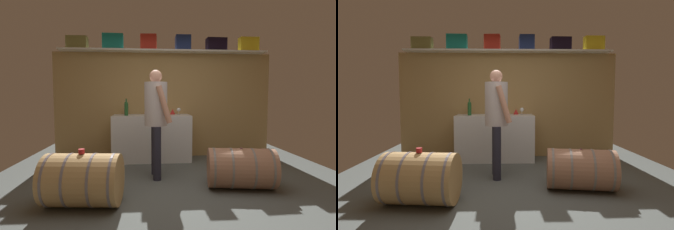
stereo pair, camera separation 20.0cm
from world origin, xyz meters
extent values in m
cube|color=#525855|center=(0.00, 0.57, -0.01)|extent=(5.76, 7.78, 0.02)
cube|color=tan|center=(0.00, 2.29, 1.10)|extent=(4.56, 0.10, 2.20)
cube|color=silver|center=(0.00, 2.14, 2.21)|extent=(4.20, 0.40, 0.03)
cube|color=olive|center=(-1.76, 2.14, 2.36)|extent=(0.40, 0.21, 0.25)
cube|color=#148178|center=(-1.05, 2.14, 2.38)|extent=(0.41, 0.24, 0.31)
cube|color=red|center=(-0.33, 2.14, 2.38)|extent=(0.34, 0.26, 0.31)
cube|color=navy|center=(0.37, 2.14, 2.38)|extent=(0.31, 0.30, 0.30)
cube|color=black|center=(1.07, 2.14, 2.36)|extent=(0.41, 0.24, 0.27)
cube|color=yellow|center=(1.77, 2.14, 2.38)|extent=(0.40, 0.19, 0.30)
cube|color=white|center=(-0.28, 1.93, 0.46)|extent=(1.54, 0.61, 0.92)
cylinder|color=#B8C9BB|center=(-0.80, 2.06, 1.02)|extent=(0.07, 0.07, 0.21)
sphere|color=#B8C9BB|center=(-0.80, 2.06, 1.14)|extent=(0.07, 0.07, 0.07)
cylinder|color=#B8C9BB|center=(-0.80, 2.06, 1.18)|extent=(0.02, 0.02, 0.08)
cylinder|color=#265D2D|center=(-0.78, 1.84, 1.03)|extent=(0.07, 0.07, 0.22)
sphere|color=#265D2D|center=(-0.78, 1.84, 1.15)|extent=(0.07, 0.07, 0.07)
cylinder|color=#265D2D|center=(-0.78, 1.84, 1.20)|extent=(0.03, 0.03, 0.08)
cylinder|color=black|center=(-0.35, 1.79, 1.01)|extent=(0.08, 0.08, 0.19)
sphere|color=black|center=(-0.35, 1.79, 1.12)|extent=(0.08, 0.08, 0.08)
cylinder|color=black|center=(-0.35, 1.79, 1.16)|extent=(0.03, 0.03, 0.07)
cylinder|color=white|center=(0.27, 1.96, 0.92)|extent=(0.07, 0.07, 0.00)
cylinder|color=white|center=(0.27, 1.96, 0.96)|extent=(0.01, 0.01, 0.07)
sphere|color=white|center=(0.27, 1.96, 1.02)|extent=(0.08, 0.08, 0.08)
sphere|color=maroon|center=(0.27, 1.96, 1.01)|extent=(0.05, 0.05, 0.05)
cone|color=red|center=(0.16, 2.10, 0.97)|extent=(0.11, 0.11, 0.11)
cylinder|color=tan|center=(-1.14, -0.17, 0.31)|extent=(0.93, 0.70, 0.62)
cylinder|color=slate|center=(-1.51, -0.14, 0.31)|extent=(0.09, 0.63, 0.63)
cylinder|color=slate|center=(-1.28, -0.16, 0.31)|extent=(0.09, 0.63, 0.63)
cylinder|color=slate|center=(-1.00, -0.19, 0.31)|extent=(0.09, 0.63, 0.63)
cylinder|color=slate|center=(-0.78, -0.21, 0.31)|extent=(0.09, 0.63, 0.63)
cylinder|color=#95414E|center=(-1.14, -0.17, 0.63)|extent=(0.04, 0.04, 0.01)
cylinder|color=#A07054|center=(0.93, 0.24, 0.28)|extent=(0.99, 0.69, 0.56)
cylinder|color=slate|center=(0.55, 0.30, 0.28)|extent=(0.12, 0.57, 0.57)
cylinder|color=slate|center=(0.79, 0.26, 0.28)|extent=(0.12, 0.57, 0.57)
cylinder|color=slate|center=(1.08, 0.22, 0.28)|extent=(0.12, 0.57, 0.57)
cylinder|color=slate|center=(1.31, 0.18, 0.28)|extent=(0.12, 0.57, 0.57)
cylinder|color=#814753|center=(0.93, 0.24, 0.57)|extent=(0.04, 0.04, 0.01)
cylinder|color=red|center=(-1.15, -0.17, 0.65)|extent=(0.07, 0.07, 0.05)
cylinder|color=#272737|center=(-0.23, 0.69, 0.42)|extent=(0.13, 0.13, 0.83)
cylinder|color=#272737|center=(-0.25, 0.99, 0.42)|extent=(0.13, 0.13, 0.83)
cylinder|color=silver|center=(-0.24, 0.84, 1.17)|extent=(0.36, 0.36, 0.69)
sphere|color=tan|center=(-0.24, 0.84, 1.61)|extent=(0.20, 0.20, 0.20)
cylinder|color=tan|center=(-0.12, 0.64, 1.17)|extent=(0.25, 0.10, 0.58)
cylinder|color=tan|center=(-0.15, 1.05, 1.17)|extent=(0.21, 0.10, 0.58)
camera|label=1|loc=(-0.40, -3.22, 1.30)|focal=27.56mm
camera|label=2|loc=(-0.20, -3.23, 1.30)|focal=27.56mm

